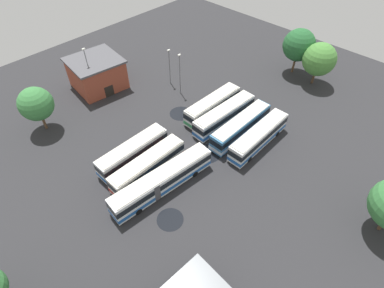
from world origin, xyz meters
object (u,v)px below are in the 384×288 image
(bus_row1_slot1, at_px, (241,126))
(tree_west_edge, at_px, (319,59))
(bus_row0_slot1, at_px, (162,181))
(lamp_post_mid_lot, at_px, (170,65))
(lamp_post_by_building, at_px, (180,73))
(bus_row1_slot3, at_px, (213,105))
(depot_building, at_px, (97,73))
(lamp_post_far_corner, at_px, (89,70))
(bus_row1_slot2, at_px, (224,115))
(tree_northeast, at_px, (36,104))
(tree_south_edge, at_px, (299,45))
(bus_row0_slot3, at_px, (133,152))
(bus_row1_slot0, at_px, (259,137))
(bus_row0_slot2, at_px, (148,166))

(bus_row1_slot1, distance_m, tree_west_edge, 22.83)
(bus_row0_slot1, bearing_deg, bus_row1_slot1, -3.27)
(lamp_post_mid_lot, bearing_deg, lamp_post_by_building, -104.12)
(bus_row1_slot3, distance_m, lamp_post_by_building, 9.10)
(depot_building, bearing_deg, lamp_post_mid_lot, -41.97)
(bus_row0_slot1, relative_size, lamp_post_far_corner, 1.75)
(bus_row1_slot2, height_order, lamp_post_far_corner, lamp_post_far_corner)
(bus_row0_slot1, height_order, lamp_post_by_building, lamp_post_by_building)
(bus_row1_slot1, distance_m, tree_northeast, 33.34)
(bus_row1_slot2, height_order, lamp_post_mid_lot, lamp_post_mid_lot)
(lamp_post_mid_lot, bearing_deg, tree_west_edge, -45.97)
(bus_row1_slot1, height_order, lamp_post_far_corner, lamp_post_far_corner)
(bus_row0_slot1, bearing_deg, tree_south_edge, 4.25)
(bus_row0_slot3, height_order, lamp_post_mid_lot, lamp_post_mid_lot)
(tree_northeast, bearing_deg, lamp_post_by_building, -21.92)
(bus_row1_slot2, relative_size, lamp_post_by_building, 1.57)
(bus_row0_slot1, xyz_separation_m, lamp_post_by_building, (18.07, 14.74, 2.72))
(bus_row0_slot1, distance_m, depot_building, 29.39)
(bus_row1_slot1, xyz_separation_m, tree_west_edge, (22.53, -1.19, 3.48))
(tree_south_edge, bearing_deg, tree_northeast, 154.91)
(bus_row0_slot3, height_order, tree_south_edge, tree_south_edge)
(bus_row1_slot3, bearing_deg, lamp_post_far_corner, 117.54)
(bus_row0_slot1, distance_m, tree_south_edge, 40.30)
(bus_row1_slot3, distance_m, lamp_post_mid_lot, 12.83)
(bus_row1_slot2, relative_size, tree_northeast, 1.63)
(tree_south_edge, bearing_deg, bus_row1_slot1, -170.49)
(bus_row1_slot1, height_order, bus_row1_slot3, same)
(depot_building, bearing_deg, tree_south_edge, -38.63)
(bus_row1_slot0, bearing_deg, bus_row1_slot1, 90.63)
(bus_row0_slot3, distance_m, bus_row1_slot2, 16.90)
(bus_row1_slot0, bearing_deg, tree_northeast, 127.30)
(bus_row0_slot3, relative_size, bus_row1_slot1, 0.91)
(bus_row0_slot1, xyz_separation_m, lamp_post_far_corner, (6.61, 27.13, 3.20))
(depot_building, bearing_deg, bus_row1_slot2, -71.45)
(bus_row0_slot2, relative_size, lamp_post_mid_lot, 1.68)
(lamp_post_far_corner, bearing_deg, lamp_post_mid_lot, -34.38)
(bus_row1_slot0, xyz_separation_m, bus_row1_slot3, (0.97, 10.58, -0.00))
(bus_row0_slot3, xyz_separation_m, lamp_post_mid_lot, (18.40, 11.39, 2.26))
(bus_row0_slot1, distance_m, bus_row1_slot0, 17.22)
(lamp_post_mid_lot, height_order, lamp_post_by_building, lamp_post_by_building)
(bus_row0_slot3, distance_m, depot_building, 22.34)
(lamp_post_by_building, bearing_deg, bus_row0_slot3, -156.69)
(lamp_post_far_corner, relative_size, tree_south_edge, 0.99)
(depot_building, distance_m, tree_south_edge, 40.42)
(bus_row0_slot3, xyz_separation_m, tree_south_edge, (39.32, -4.27, 4.29))
(tree_west_edge, bearing_deg, lamp_post_by_building, 141.26)
(depot_building, height_order, tree_northeast, tree_northeast)
(bus_row0_slot3, relative_size, bus_row1_slot2, 0.91)
(bus_row1_slot3, distance_m, tree_northeast, 29.22)
(lamp_post_mid_lot, distance_m, lamp_post_far_corner, 15.10)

